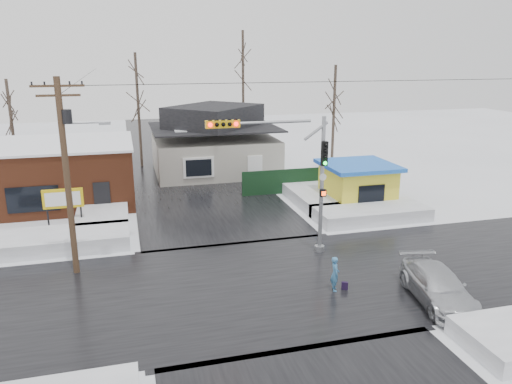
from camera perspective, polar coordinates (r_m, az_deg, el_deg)
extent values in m
plane|color=white|center=(22.54, 0.54, -10.57)|extent=(120.00, 120.00, 0.00)
cube|color=black|center=(22.53, 0.54, -10.55)|extent=(10.00, 120.00, 0.02)
cube|color=black|center=(22.53, 0.54, -10.55)|extent=(120.00, 10.00, 0.02)
cube|color=white|center=(28.37, -21.36, -5.17)|extent=(7.00, 3.00, 0.80)
cube|color=white|center=(31.63, 12.97, -2.36)|extent=(7.00, 3.00, 0.80)
cube|color=white|center=(32.93, -17.06, -1.94)|extent=(3.00, 8.00, 0.80)
cube|color=white|center=(35.17, 6.31, -0.23)|extent=(3.00, 8.00, 0.80)
cylinder|color=gray|center=(25.22, 7.51, 0.67)|extent=(0.20, 0.20, 7.00)
cylinder|color=gray|center=(26.28, 7.26, -6.41)|extent=(0.50, 0.50, 0.30)
cylinder|color=gray|center=(23.59, 0.98, 7.95)|extent=(4.60, 0.14, 0.14)
cube|color=gold|center=(23.13, -3.83, 7.76)|extent=(1.60, 0.28, 0.35)
sphere|color=#FF0C0C|center=(22.87, -5.24, 7.64)|extent=(0.20, 0.20, 0.20)
sphere|color=#FF0C0C|center=(23.10, -2.28, 7.77)|extent=(0.20, 0.20, 0.20)
cube|color=black|center=(24.66, 7.83, 4.37)|extent=(0.30, 0.22, 1.20)
sphere|color=#0CE533|center=(24.62, 7.92, 3.28)|extent=(0.18, 0.18, 0.18)
cube|color=black|center=(25.12, 7.66, -0.11)|extent=(0.30, 0.20, 0.35)
cylinder|color=#382619|center=(23.76, -20.77, 1.33)|extent=(0.28, 0.28, 9.00)
cube|color=#382619|center=(23.16, -21.76, 11.20)|extent=(2.20, 0.10, 0.10)
cube|color=#382619|center=(23.19, -21.66, 10.22)|extent=(1.80, 0.10, 0.10)
cylinder|color=black|center=(23.25, -20.82, 8.07)|extent=(0.44, 0.44, 0.60)
cylinder|color=gray|center=(23.23, -19.15, 7.47)|extent=(1.80, 0.08, 0.08)
cube|color=gray|center=(23.19, -16.90, 7.52)|extent=(0.50, 0.22, 0.12)
cube|color=brown|center=(36.78, -23.32, 1.85)|extent=(12.00, 8.00, 4.00)
cube|color=white|center=(36.40, -23.67, 4.98)|extent=(12.20, 8.20, 0.15)
cube|color=black|center=(33.07, -24.12, -0.76)|extent=(3.00, 0.08, 1.60)
cube|color=black|center=(32.72, -17.16, -0.78)|extent=(1.00, 0.08, 2.20)
cylinder|color=black|center=(30.69, -22.66, -2.78)|extent=(0.10, 0.10, 1.80)
cylinder|color=black|center=(30.48, -19.32, -2.56)|extent=(0.10, 0.10, 1.80)
cube|color=gold|center=(30.26, -21.20, -0.69)|extent=(2.20, 0.18, 1.10)
cube|color=white|center=(30.16, -21.22, -0.75)|extent=(1.90, 0.02, 0.80)
cube|color=#A9A498|center=(42.98, -4.75, 4.23)|extent=(10.00, 8.00, 3.00)
cube|color=black|center=(42.57, -4.82, 7.40)|extent=(10.40, 8.40, 0.12)
pyramid|color=black|center=(42.45, -4.85, 8.68)|extent=(9.00, 7.00, 1.80)
cube|color=brown|center=(44.08, -0.94, 9.04)|extent=(0.70, 0.70, 1.40)
cube|color=white|center=(38.78, -6.57, 2.78)|extent=(2.40, 0.12, 1.60)
cube|color=yellow|center=(34.16, 11.48, 0.64)|extent=(4.00, 4.00, 2.60)
cube|color=#193DC1|center=(33.82, 11.61, 3.01)|extent=(4.60, 4.60, 0.25)
cube|color=black|center=(32.42, 13.06, -0.26)|extent=(1.80, 0.06, 1.20)
cube|color=black|center=(36.68, 4.48, 1.29)|extent=(8.00, 0.12, 1.80)
cylinder|color=#332821|center=(45.77, -13.27, 9.00)|extent=(0.24, 0.24, 10.00)
cylinder|color=#332821|center=(49.00, -1.47, 10.99)|extent=(0.24, 0.24, 12.00)
cylinder|color=#332821|center=(43.50, 8.86, 8.24)|extent=(0.24, 0.24, 9.00)
cylinder|color=#332821|center=(44.71, -26.06, 6.40)|extent=(0.24, 0.24, 8.00)
imported|color=teal|center=(21.99, 9.01, -9.25)|extent=(0.48, 0.63, 1.54)
imported|color=silver|center=(22.17, 20.05, -10.10)|extent=(2.66, 4.95, 1.37)
cube|color=black|center=(22.37, 10.10, -10.55)|extent=(0.30, 0.22, 0.35)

